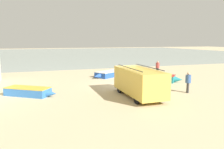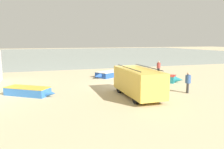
# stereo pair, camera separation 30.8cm
# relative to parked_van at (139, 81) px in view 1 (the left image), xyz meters

# --- Properties ---
(ground_plane) EXTENTS (200.00, 200.00, 0.00)m
(ground_plane) POSITION_rel_parked_van_xyz_m (0.44, 3.87, -1.11)
(ground_plane) COLOR tan
(sea_water) EXTENTS (120.00, 80.00, 0.01)m
(sea_water) POSITION_rel_parked_van_xyz_m (0.44, 55.87, -1.10)
(sea_water) COLOR #99A89E
(sea_water) RESTS_ON ground_plane
(parked_van) EXTENTS (1.94, 5.19, 2.13)m
(parked_van) POSITION_rel_parked_van_xyz_m (0.00, 0.00, 0.00)
(parked_van) COLOR gold
(parked_van) RESTS_ON ground_plane
(fishing_rowboat_0) EXTENTS (4.45, 3.37, 0.61)m
(fishing_rowboat_0) POSITION_rel_parked_van_xyz_m (0.85, 9.13, -0.81)
(fishing_rowboat_0) COLOR #234CA3
(fishing_rowboat_0) RESTS_ON ground_plane
(fishing_rowboat_1) EXTENTS (3.77, 3.58, 0.66)m
(fishing_rowboat_1) POSITION_rel_parked_van_xyz_m (4.44, 4.83, -0.78)
(fishing_rowboat_1) COLOR #1E757F
(fishing_rowboat_1) RESTS_ON ground_plane
(fishing_rowboat_2) EXTENTS (3.78, 2.98, 0.60)m
(fishing_rowboat_2) POSITION_rel_parked_van_xyz_m (-7.40, 2.81, -0.81)
(fishing_rowboat_2) COLOR #2D66AD
(fishing_rowboat_2) RESTS_ON ground_plane
(fisherman_0) EXTENTS (0.42, 0.42, 1.61)m
(fisherman_0) POSITION_rel_parked_van_xyz_m (6.56, 8.58, -0.15)
(fisherman_0) COLOR #38383D
(fisherman_0) RESTS_ON ground_plane
(fisherman_1) EXTENTS (0.42, 0.42, 1.59)m
(fisherman_1) POSITION_rel_parked_van_xyz_m (4.11, -0.14, -0.16)
(fisherman_1) COLOR #38383D
(fisherman_1) RESTS_ON ground_plane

